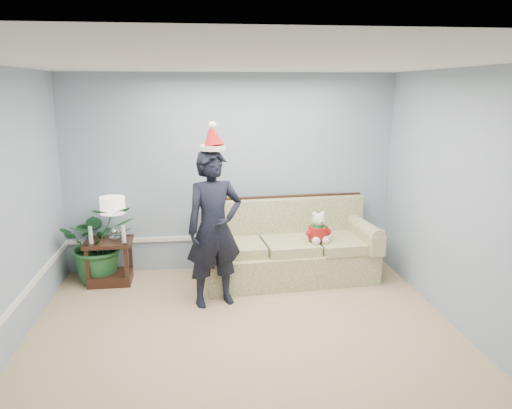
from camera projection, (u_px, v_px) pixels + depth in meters
The scene contains 10 objects.
room_shell at pixel (249, 221), 4.41m from camera, with size 4.54×5.04×2.74m.
wainscot_trim at pixel (135, 274), 5.62m from camera, with size 4.49×4.99×0.06m.
sofa at pixel (288, 250), 6.68m from camera, with size 2.31×1.15×1.05m.
side_table at pixel (110, 266), 6.51m from camera, with size 0.61×0.51×0.58m.
table_lamp at pixel (113, 207), 6.40m from camera, with size 0.31×0.31×0.56m.
candle_pair at pixel (107, 235), 6.31m from camera, with size 0.46×0.06×0.22m.
houseplant at pixel (99, 242), 6.53m from camera, with size 0.94×0.82×1.05m, color #205A2B.
man at pixel (214, 229), 5.73m from camera, with size 0.67×0.44×1.83m, color black.
santa_hat at pixel (212, 137), 5.51m from camera, with size 0.37×0.40×0.33m.
teddy_bear at pixel (318, 231), 6.43m from camera, with size 0.28×0.30×0.41m.
Camera 1 is at (-0.42, -4.24, 2.49)m, focal length 35.00 mm.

